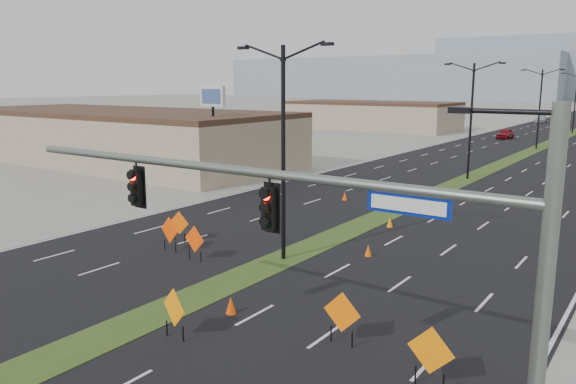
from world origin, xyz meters
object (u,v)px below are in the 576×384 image
Objects in this scene: construction_sign_4 at (342,314)px; cone_2 at (390,222)px; signal_mast at (333,236)px; construction_sign_5 at (431,353)px; car_far at (541,119)px; construction_sign_3 at (174,309)px; cone_1 at (368,251)px; cone_3 at (345,196)px; construction_sign_1 at (195,240)px; pole_sign_west at (213,104)px; construction_sign_0 at (170,231)px; cone_0 at (231,305)px; car_left at (505,134)px; streetlight_0 at (283,147)px; streetlight_1 at (471,117)px; streetlight_3 at (575,101)px; streetlight_2 at (540,106)px; construction_sign_2 at (179,224)px.

cone_2 is at bearing 109.67° from construction_sign_4.
construction_sign_5 is (1.48, 2.84, -3.70)m from signal_mast.
car_far is 118.92m from construction_sign_3.
cone_1 is 13.33m from cone_3.
construction_sign_1 reaches higher than cone_1.
pole_sign_west is (-15.04, 17.88, 5.51)m from construction_sign_1.
construction_sign_3 is (7.40, -6.77, -0.02)m from construction_sign_0.
pole_sign_west reaches higher than cone_0.
cone_2 is at bearing -17.93° from pole_sign_west.
car_left is 0.86× the size of car_far.
construction_sign_3 reaches higher than cone_1.
cone_0 is (-6.38, 3.62, -4.46)m from signal_mast.
construction_sign_4 is at bearing -39.90° from pole_sign_west.
construction_sign_1 is (-3.31, -2.60, -4.41)m from streetlight_0.
car_far is (-9.88, 81.33, -4.65)m from streetlight_1.
streetlight_3 is 5.60× the size of construction_sign_0.
construction_sign_5 reaches higher than car_far.
cone_1 is at bearing -86.66° from streetlight_2.
cone_2 is (1.57, -75.44, -5.12)m from streetlight_3.
streetlight_1 is (0.00, 28.00, 0.00)m from streetlight_0.
construction_sign_2 is 0.90× the size of construction_sign_5.
streetlight_2 reaches higher than construction_sign_1.
construction_sign_1 is 2.59× the size of cone_0.
construction_sign_5 is 3.05× the size of cone_2.
cone_3 is at bearing 98.44° from construction_sign_1.
streetlight_3 is 81.45m from cone_1.
construction_sign_4 is (6.72, -34.21, -4.36)m from streetlight_1.
streetlight_1 is 15.16× the size of cone_0.
streetlight_0 is at bearing -90.00° from streetlight_3.
cone_2 reaches higher than cone_1.
construction_sign_1 is at bearing 145.45° from cone_0.
car_left is 75.15m from construction_sign_4.
construction_sign_4 is at bearing -68.10° from cone_1.
construction_sign_0 is 2.12m from construction_sign_1.
streetlight_1 is at bearing 94.63° from cone_2.
streetlight_3 is at bearing 91.38° from cone_0.
signal_mast is 24.65× the size of cone_0.
construction_sign_4 is 15.67m from cone_2.
streetlight_1 is (-8.56, 38.00, 0.63)m from signal_mast.
construction_sign_3 is (2.00, -9.00, -4.39)m from streetlight_0.
car_far is (-3.07, 41.62, -0.00)m from car_left.
streetlight_2 and streetlight_3 have the same top height.
signal_mast is 3.58× the size of car_left.
construction_sign_2 is (-3.01, 1.93, -0.04)m from construction_sign_1.
cone_0 is at bearing 150.43° from signal_mast.
car_left is at bearing 111.17° from construction_sign_3.
cone_0 is at bearing -87.70° from cone_2.
streetlight_3 is at bearing 99.93° from construction_sign_5.
car_far is 3.22× the size of construction_sign_2.
construction_sign_4 is 3.03× the size of cone_1.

